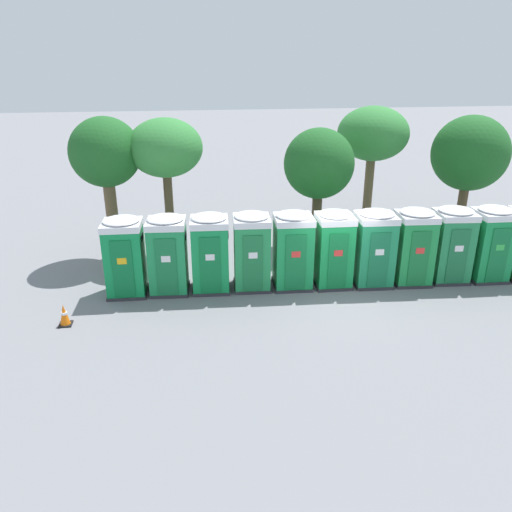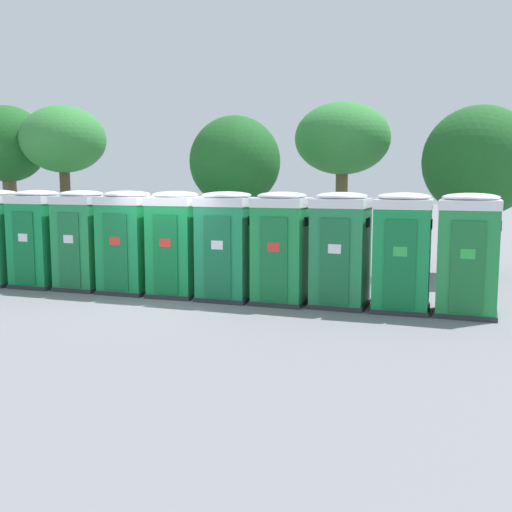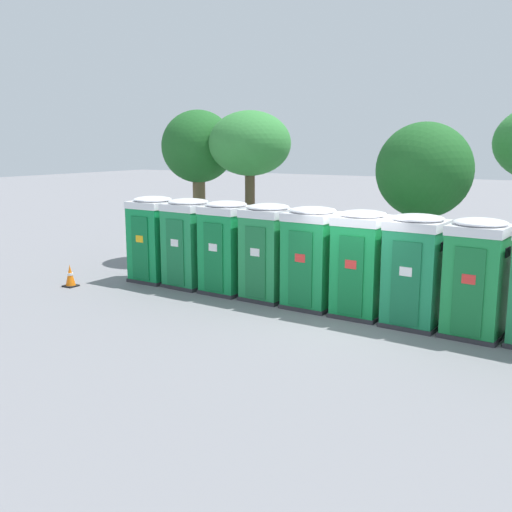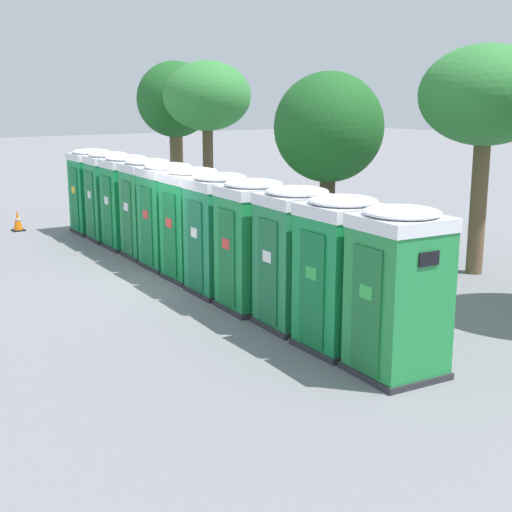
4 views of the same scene
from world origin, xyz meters
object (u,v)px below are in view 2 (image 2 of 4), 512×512
Objects in this scene: portapotty_3 at (83,240)px; street_tree_0 at (479,162)px; street_tree_2 at (342,140)px; street_tree_3 at (235,163)px; portapotty_10 at (468,254)px; street_tree_1 at (63,141)px; portapotty_9 at (402,252)px; portapotty_6 at (227,245)px; portapotty_5 at (176,243)px; portapotty_4 at (128,241)px; portapotty_7 at (282,247)px; street_tree_4 at (8,147)px; portapotty_2 at (39,238)px; portapotty_8 at (341,249)px.

portapotty_3 is 11.10m from street_tree_0.
street_tree_2 is 3.64m from street_tree_3.
portapotty_3 is at bearing 176.83° from portapotty_10.
street_tree_1 is (-2.64, 3.36, 2.73)m from portapotty_3.
portapotty_9 is at bearing 177.64° from portapotty_10.
portapotty_6 is 6.72m from street_tree_2.
portapotty_4 is at bearing 176.35° from portapotty_5.
portapotty_5 is 0.55× the size of street_tree_3.
street_tree_1 is (-7.96, 3.72, 2.73)m from portapotty_7.
portapotty_5 and portapotty_7 have the same top height.
street_tree_1 is at bearing -179.60° from street_tree_3.
portapotty_9 is at bearing -70.74° from street_tree_2.
portapotty_4 is 0.49× the size of street_tree_4.
portapotty_2 is 4.00m from portapotty_5.
street_tree_4 is (-14.60, -1.27, 0.58)m from street_tree_0.
portapotty_8 is 12.25m from street_tree_4.
portapotty_7 is 0.49× the size of street_tree_4.
portapotty_8 is 2.67m from portapotty_10.
street_tree_4 reaches higher than portapotty_10.
portapotty_6 is 1.00× the size of portapotty_9.
street_tree_2 is at bearing 36.74° from street_tree_3.
street_tree_1 is 8.80m from street_tree_2.
portapotty_9 is 0.55× the size of street_tree_3.
portapotty_10 is at bearing -3.17° from portapotty_3.
portapotty_8 is at bearing -21.78° from street_tree_1.
portapotty_9 is (9.32, -0.50, -0.00)m from portapotty_2.
portapotty_4 is at bearing 176.28° from portapotty_7.
portapotty_3 and portapotty_5 have the same top height.
street_tree_1 is (-9.29, 3.71, 2.73)m from portapotty_8.
portapotty_2 is at bearing 177.03° from portapotty_10.
portapotty_2 is 0.50× the size of street_tree_1.
street_tree_1 is (-1.31, 3.32, 2.73)m from portapotty_2.
street_tree_1 is (-11.95, 3.87, 2.73)m from portapotty_10.
portapotty_4 is 8.00m from portapotty_10.
portapotty_3 is 1.33m from portapotty_4.
portapotty_6 is at bearing -28.89° from street_tree_1.
portapotty_6 is 1.00× the size of portapotty_10.
street_tree_2 reaches higher than portapotty_8.
portapotty_3 is 5.33m from portapotty_7.
street_tree_0 reaches higher than portapotty_5.
portapotty_7 is 0.52× the size of street_tree_0.
portapotty_8 is at bearing -82.61° from street_tree_2.
street_tree_3 is (-3.62, 3.75, 2.01)m from portapotty_8.
portapotty_2 is 5.33m from portapotty_6.
portapotty_2 is at bearing 176.55° from portapotty_7.
street_tree_3 is (-4.95, 3.86, 2.01)m from portapotty_9.
street_tree_2 reaches higher than street_tree_1.
portapotty_9 is 1.33m from portapotty_10.
portapotty_5 is at bearing 176.24° from portapotty_7.
portapotty_2 and portapotty_4 have the same top height.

